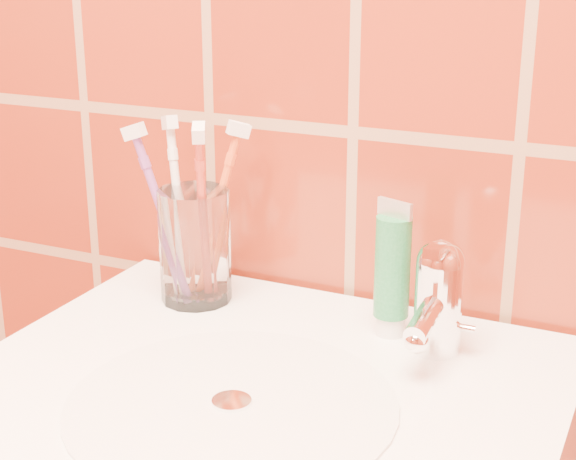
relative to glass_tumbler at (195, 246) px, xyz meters
The scene contains 7 objects.
glass_tumbler is the anchor object (origin of this frame).
toothpaste_tube 0.23m from the glass_tumbler, ahead, with size 0.04×0.04×0.15m.
faucet 0.29m from the glass_tumbler, ahead, with size 0.05×0.11×0.12m.
toothbrush_0 0.05m from the glass_tumbler, 37.70° to the right, with size 0.05×0.07×0.22m, color #BB3828, non-canonical shape.
toothbrush_1 0.05m from the glass_tumbler, 160.11° to the right, with size 0.09×0.03×0.21m, color #824595, non-canonical shape.
toothbrush_2 0.04m from the glass_tumbler, 163.34° to the left, with size 0.06×0.05×0.21m, color white, non-canonical shape.
toothbrush_3 0.05m from the glass_tumbler, 65.43° to the left, with size 0.06×0.06×0.21m, color #DC5726, non-canonical shape.
Camera 1 is at (0.34, 0.30, 1.25)m, focal length 55.00 mm.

